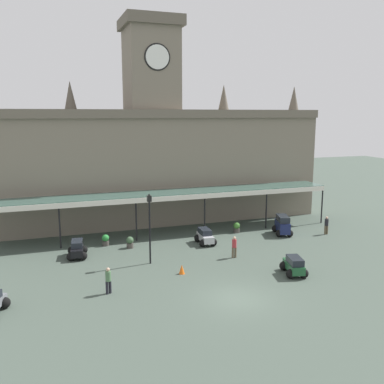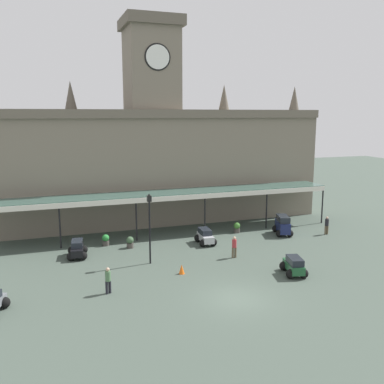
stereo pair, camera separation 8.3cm
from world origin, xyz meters
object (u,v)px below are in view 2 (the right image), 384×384
Objects in this scene: car_navy_van at (283,226)px; planter_near_kerb at (106,240)px; traffic_cone at (182,269)px; planter_by_canopy at (130,242)px; victorian_lamppost at (150,221)px; pedestrian_beside_cars at (327,225)px; pedestrian_near_entrance at (234,246)px; planter_forecourt_centre at (237,227)px; car_green_estate at (294,266)px; car_black_estate at (77,250)px; pedestrian_crossing_forecourt at (108,279)px; car_silver_estate at (205,237)px.

planter_near_kerb is (-15.79, 1.93, -0.32)m from car_navy_van.
planter_by_canopy is (-2.24, 6.94, 0.16)m from traffic_cone.
victorian_lamppost is 7.94× the size of traffic_cone.
pedestrian_beside_cars is 11.19m from pedestrian_near_entrance.
planter_by_canopy and planter_forecourt_centre have the same top height.
planter_by_canopy reaches higher than traffic_cone.
pedestrian_near_entrance is at bearing 118.08° from car_green_estate.
car_navy_van is at bearing 15.02° from victorian_lamppost.
pedestrian_near_entrance is (-6.90, -4.44, 0.10)m from car_navy_van.
traffic_cone is at bearing -134.16° from planter_forecourt_centre.
victorian_lamppost reaches higher than car_green_estate.
pedestrian_near_entrance reaches higher than planter_by_canopy.
car_green_estate is at bearing -137.25° from pedestrian_beside_cars.
planter_by_canopy is at bearing 99.37° from victorian_lamppost.
planter_forecourt_centre is at bearing 0.08° from planter_near_kerb.
car_black_estate is at bearing 146.71° from victorian_lamppost.
victorian_lamppost is at bearing 119.18° from traffic_cone.
pedestrian_crossing_forecourt is at bearing -162.34° from traffic_cone.
car_green_estate and car_silver_estate have the same top height.
pedestrian_crossing_forecourt reaches higher than planter_by_canopy.
pedestrian_beside_cars is 0.32× the size of victorian_lamppost.
car_silver_estate is at bearing 110.39° from car_green_estate.
planter_by_canopy is (-0.69, 4.17, -2.74)m from victorian_lamppost.
planter_by_canopy is (-13.98, 0.60, -0.32)m from car_navy_van.
pedestrian_crossing_forecourt is at bearing -109.38° from planter_by_canopy.
planter_forecourt_centre is (4.00, 2.27, -0.07)m from car_silver_estate.
pedestrian_near_entrance is (-2.42, 4.53, 0.34)m from car_green_estate.
pedestrian_beside_cars is at bearing -4.74° from car_silver_estate.
victorian_lamppost is (4.97, -3.27, 2.67)m from car_black_estate.
car_black_estate is 0.45× the size of victorian_lamppost.
pedestrian_crossing_forecourt is (1.25, -7.72, 0.34)m from car_black_estate.
planter_near_kerb is at bearing 136.05° from car_green_estate.
traffic_cone is at bearing -123.93° from car_silver_estate.
car_black_estate is at bearing -171.22° from planter_forecourt_centre.
pedestrian_near_entrance is at bearing -163.59° from pedestrian_beside_cars.
car_silver_estate is at bearing -0.12° from car_black_estate.
car_green_estate is 16.28m from car_black_estate.
pedestrian_crossing_forecourt is 5.56m from traffic_cone.
pedestrian_near_entrance is 1.74× the size of planter_near_kerb.
car_navy_van is at bearing 32.76° from pedestrian_near_entrance.
car_silver_estate is 0.89× the size of car_navy_van.
car_navy_van reaches higher than pedestrian_crossing_forecourt.
car_silver_estate is 4.21m from pedestrian_near_entrance.
planter_near_kerb is (-2.50, 5.50, -2.74)m from victorian_lamppost.
pedestrian_near_entrance is at bearing -147.24° from car_navy_van.
pedestrian_crossing_forecourt is 1.00× the size of pedestrian_near_entrance.
car_silver_estate is at bearing 39.55° from pedestrian_crossing_forecourt.
planter_by_canopy is at bearing 173.96° from pedestrian_beside_cars.
pedestrian_near_entrance is 0.32× the size of victorian_lamppost.
planter_by_canopy is (-9.50, 9.57, -0.07)m from car_green_estate.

